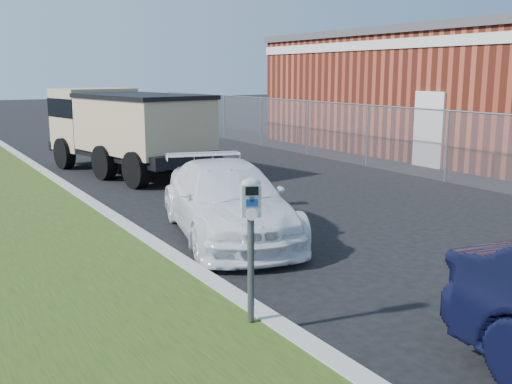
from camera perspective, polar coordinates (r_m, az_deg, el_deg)
ground at (r=9.09m, az=10.94°, el=-6.37°), size 120.00×120.00×0.00m
chainlink_fence at (r=17.95m, az=10.60°, el=6.42°), size 0.06×30.06×30.00m
brick_building at (r=22.94m, az=20.46°, el=9.08°), size 9.20×14.20×4.17m
parking_meter at (r=6.13m, az=-0.50°, el=-2.57°), size 0.25×0.20×1.54m
white_wagon at (r=10.11m, az=-2.90°, el=-0.78°), size 2.70×4.52×1.23m
dump_truck at (r=17.02m, az=-12.46°, el=6.15°), size 3.21×6.10×2.27m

